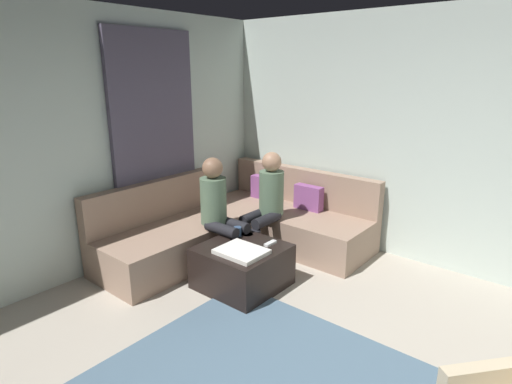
{
  "coord_description": "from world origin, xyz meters",
  "views": [
    {
      "loc": [
        1.03,
        -1.59,
        2.09
      ],
      "look_at": [
        -1.63,
        1.63,
        0.85
      ],
      "focal_mm": 29.35,
      "sensor_mm": 36.0,
      "label": 1
    }
  ],
  "objects_px": {
    "game_remote": "(270,243)",
    "person_on_couch_back": "(266,201)",
    "sectional_couch": "(240,226)",
    "ottoman": "(242,266)",
    "coffee_mug": "(237,231)",
    "person_on_couch_side": "(220,209)"
  },
  "relations": [
    {
      "from": "coffee_mug",
      "to": "ottoman",
      "type": "bearing_deg",
      "value": -39.29
    },
    {
      "from": "coffee_mug",
      "to": "person_on_couch_back",
      "type": "distance_m",
      "value": 0.57
    },
    {
      "from": "ottoman",
      "to": "game_remote",
      "type": "xyz_separation_m",
      "value": [
        0.18,
        0.22,
        0.22
      ]
    },
    {
      "from": "sectional_couch",
      "to": "person_on_couch_back",
      "type": "distance_m",
      "value": 0.52
    },
    {
      "from": "sectional_couch",
      "to": "person_on_couch_back",
      "type": "relative_size",
      "value": 2.12
    },
    {
      "from": "person_on_couch_side",
      "to": "person_on_couch_back",
      "type": "bearing_deg",
      "value": 159.49
    },
    {
      "from": "sectional_couch",
      "to": "ottoman",
      "type": "distance_m",
      "value": 0.91
    },
    {
      "from": "sectional_couch",
      "to": "person_on_couch_back",
      "type": "xyz_separation_m",
      "value": [
        0.35,
        0.06,
        0.38
      ]
    },
    {
      "from": "person_on_couch_back",
      "to": "person_on_couch_side",
      "type": "distance_m",
      "value": 0.57
    },
    {
      "from": "sectional_couch",
      "to": "person_on_couch_side",
      "type": "bearing_deg",
      "value": -72.85
    },
    {
      "from": "sectional_couch",
      "to": "game_remote",
      "type": "bearing_deg",
      "value": -29.14
    },
    {
      "from": "person_on_couch_back",
      "to": "person_on_couch_side",
      "type": "height_order",
      "value": "same"
    },
    {
      "from": "ottoman",
      "to": "coffee_mug",
      "type": "height_order",
      "value": "coffee_mug"
    },
    {
      "from": "sectional_couch",
      "to": "person_on_couch_side",
      "type": "height_order",
      "value": "person_on_couch_side"
    },
    {
      "from": "person_on_couch_back",
      "to": "person_on_couch_side",
      "type": "xyz_separation_m",
      "value": [
        -0.2,
        -0.53,
        0.0
      ]
    },
    {
      "from": "ottoman",
      "to": "person_on_couch_back",
      "type": "bearing_deg",
      "value": 110.55
    },
    {
      "from": "ottoman",
      "to": "person_on_couch_side",
      "type": "bearing_deg",
      "value": 158.39
    },
    {
      "from": "ottoman",
      "to": "person_on_couch_side",
      "type": "relative_size",
      "value": 0.63
    },
    {
      "from": "game_remote",
      "to": "person_on_couch_back",
      "type": "bearing_deg",
      "value": 132.0
    },
    {
      "from": "person_on_couch_side",
      "to": "sectional_couch",
      "type": "bearing_deg",
      "value": -162.85
    },
    {
      "from": "sectional_couch",
      "to": "ottoman",
      "type": "relative_size",
      "value": 3.36
    },
    {
      "from": "coffee_mug",
      "to": "person_on_couch_side",
      "type": "xyz_separation_m",
      "value": [
        -0.25,
        0.01,
        0.19
      ]
    }
  ]
}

